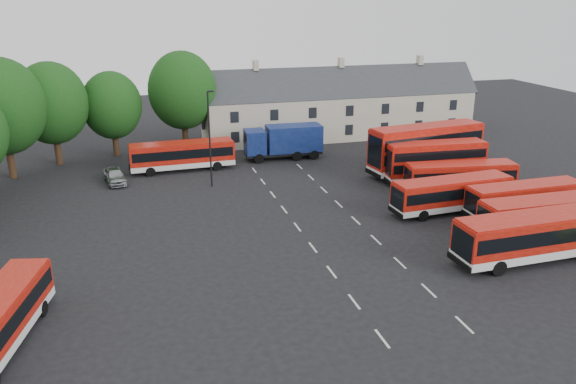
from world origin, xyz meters
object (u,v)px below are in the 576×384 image
object	(u,v)px
bus_dd_south	(435,160)
box_truck	(284,140)
lamppost	(210,137)
silver_car	(115,176)
bus_row_a	(537,233)

from	to	relation	value
bus_dd_south	box_truck	world-z (taller)	bus_dd_south
box_truck	lamppost	world-z (taller)	lamppost
lamppost	box_truck	bearing A→B (deg)	39.17
silver_car	lamppost	xyz separation A→B (m)	(9.00, -3.60, 4.18)
bus_row_a	bus_dd_south	size ratio (longest dim) A/B	1.20
silver_car	lamppost	world-z (taller)	lamppost
box_truck	silver_car	distance (m)	18.81
box_truck	silver_car	size ratio (longest dim) A/B	1.96
box_truck	silver_car	world-z (taller)	box_truck
bus_row_a	box_truck	distance (m)	31.22
bus_dd_south	lamppost	xyz separation A→B (m)	(-21.26, 4.56, 2.63)
silver_car	lamppost	bearing A→B (deg)	-31.91
bus_row_a	bus_dd_south	world-z (taller)	bus_dd_south
box_truck	bus_row_a	bearing A→B (deg)	-69.70
silver_car	bus_row_a	bearing A→B (deg)	-52.35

